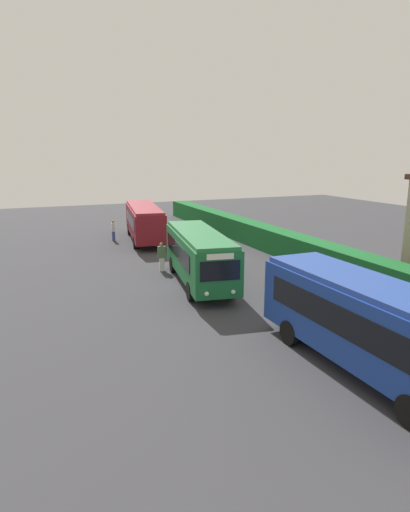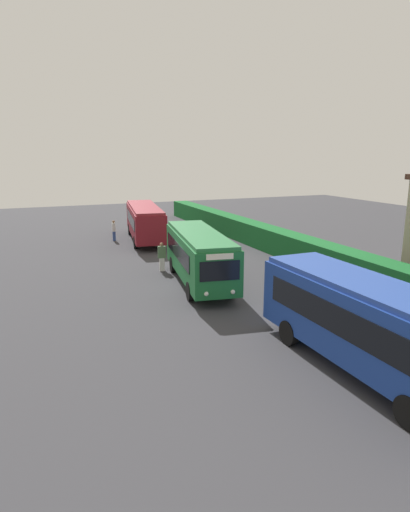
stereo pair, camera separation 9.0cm
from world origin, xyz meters
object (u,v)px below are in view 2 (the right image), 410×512
object	(u,v)px
bus_green	(199,254)
bus_blue	(369,322)
person_right	(383,312)
bus_maroon	(145,220)
person_left	(114,230)
person_center	(162,256)

from	to	relation	value
bus_green	bus_blue	bearing A→B (deg)	15.97
bus_blue	person_right	world-z (taller)	bus_blue
bus_maroon	person_left	distance (m)	2.81
person_center	bus_maroon	bearing A→B (deg)	2.39
bus_blue	person_center	world-z (taller)	bus_blue
bus_blue	person_center	xyz separation A→B (m)	(-15.60, -2.55, -0.87)
bus_maroon	person_right	size ratio (longest dim) A/B	6.39
bus_blue	person_left	bearing A→B (deg)	-173.10
person_center	person_right	size ratio (longest dim) A/B	1.13
bus_green	person_center	bearing A→B (deg)	-152.79
bus_maroon	bus_blue	size ratio (longest dim) A/B	1.08
bus_green	person_right	xyz separation A→B (m)	(9.47, 4.62, -0.91)
bus_maroon	bus_blue	xyz separation A→B (m)	(25.86, 0.93, 0.10)
bus_green	person_right	world-z (taller)	bus_green
bus_green	person_center	xyz separation A→B (m)	(-3.58, -1.15, -0.79)
bus_maroon	person_right	distance (m)	23.71
bus_green	person_right	bearing A→B (deg)	35.35
bus_blue	person_center	size ratio (longest dim) A/B	5.20
bus_blue	person_right	size ratio (longest dim) A/B	5.90
person_left	bus_blue	bearing A→B (deg)	-77.09
bus_blue	person_center	bearing A→B (deg)	-171.17
bus_green	bus_blue	xyz separation A→B (m)	(12.01, 1.39, 0.08)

